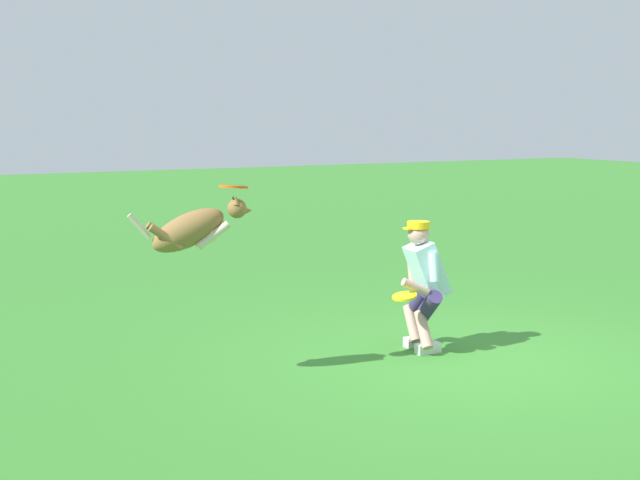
# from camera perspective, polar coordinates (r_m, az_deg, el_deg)

# --- Properties ---
(ground_plane) EXTENTS (60.00, 60.00, 0.00)m
(ground_plane) POSITION_cam_1_polar(r_m,az_deg,el_deg) (8.70, 9.91, -7.63)
(ground_plane) COLOR #367D2C
(person) EXTENTS (0.64, 0.66, 1.29)m
(person) POSITION_cam_1_polar(r_m,az_deg,el_deg) (8.88, 6.63, -2.63)
(person) COLOR silver
(person) RESTS_ON ground_plane
(dog) EXTENTS (1.08, 0.40, 0.54)m
(dog) POSITION_cam_1_polar(r_m,az_deg,el_deg) (7.75, -8.10, 0.71)
(dog) COLOR olive
(frisbee_flying) EXTENTS (0.32, 0.32, 0.05)m
(frisbee_flying) POSITION_cam_1_polar(r_m,az_deg,el_deg) (7.78, -5.55, 3.40)
(frisbee_flying) COLOR #F35110
(frisbee_held) EXTENTS (0.32, 0.32, 0.08)m
(frisbee_held) POSITION_cam_1_polar(r_m,az_deg,el_deg) (8.56, 5.43, -3.60)
(frisbee_held) COLOR yellow
(frisbee_held) RESTS_ON person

